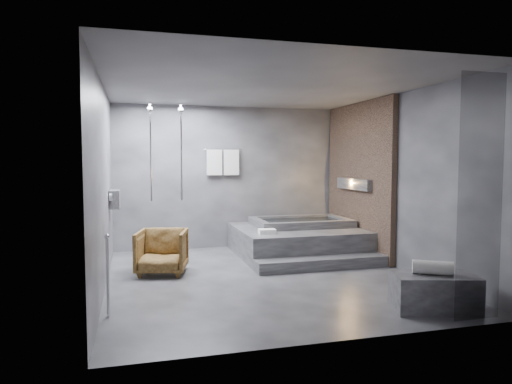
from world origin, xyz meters
name	(u,v)px	position (x,y,z in m)	size (l,w,h in m)	color
room	(284,161)	(0.40, 0.24, 1.73)	(5.00, 5.04, 2.82)	#303033
tub_deck	(297,241)	(1.05, 1.45, 0.25)	(2.20, 2.00, 0.50)	#363638
tub_step	(322,263)	(1.05, 0.27, 0.09)	(2.20, 0.36, 0.18)	#363638
concrete_bench	(434,292)	(1.50, -1.95, 0.21)	(0.94, 0.51, 0.42)	#323134
driftwood_chair	(162,252)	(-1.45, 0.62, 0.34)	(0.73, 0.75, 0.68)	#3F280F
rolled_towel	(433,268)	(1.47, -1.94, 0.50)	(0.16, 0.16, 0.45)	silver
deck_towel	(267,231)	(0.32, 0.93, 0.54)	(0.28, 0.21, 0.07)	white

